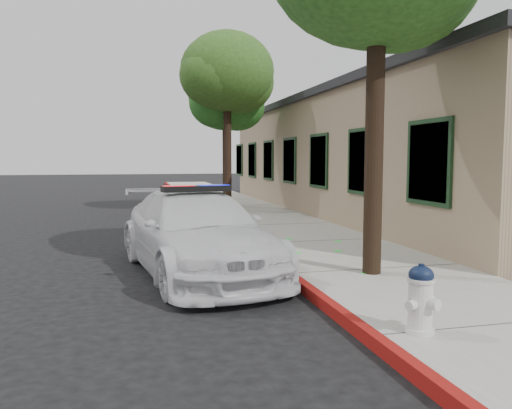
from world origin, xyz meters
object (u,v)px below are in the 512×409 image
at_px(police_car, 197,233).
at_px(street_tree_far, 226,102).
at_px(street_tree_mid, 227,76).
at_px(fire_hydrant, 421,298).
at_px(clapboard_building, 390,156).

relative_size(police_car, street_tree_far, 0.98).
bearing_deg(street_tree_mid, fire_hydrant, -91.53).
bearing_deg(police_car, street_tree_far, 67.59).
xyz_separation_m(clapboard_building, fire_hydrant, (-6.14, -12.04, -1.60)).
height_order(clapboard_building, street_tree_far, street_tree_far).
distance_m(fire_hydrant, street_tree_far, 15.01).
xyz_separation_m(clapboard_building, police_car, (-8.04, -8.01, -1.40)).
height_order(street_tree_mid, street_tree_far, street_tree_mid).
relative_size(street_tree_mid, street_tree_far, 1.19).
xyz_separation_m(police_car, street_tree_mid, (2.26, 9.22, 4.22)).
relative_size(clapboard_building, street_tree_mid, 3.28).
height_order(police_car, street_tree_mid, street_tree_mid).
bearing_deg(street_tree_far, police_car, -103.16).
bearing_deg(police_car, street_tree_mid, 66.95).
height_order(fire_hydrant, street_tree_far, street_tree_far).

